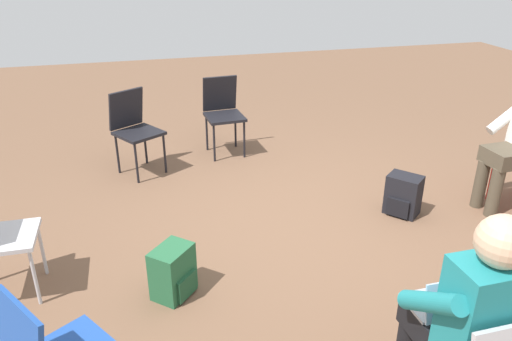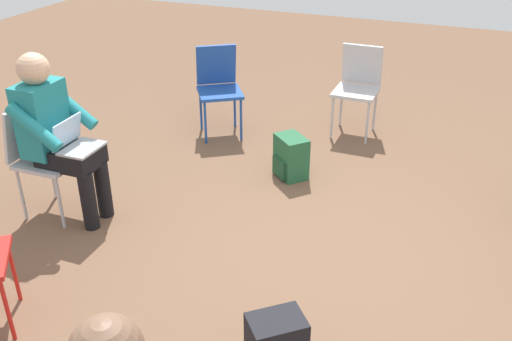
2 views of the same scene
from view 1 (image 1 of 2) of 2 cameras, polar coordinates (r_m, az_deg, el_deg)
name	(u,v)px [view 1 (image 1 of 2)]	position (r m, az deg, el deg)	size (l,w,h in m)	color
ground_plane	(300,231)	(4.20, 5.04, -6.85)	(14.00, 14.00, 0.00)	brown
chair_southwest	(134,126)	(5.20, -13.75, 4.97)	(0.58, 0.56, 0.85)	black
chair_west	(223,110)	(5.57, -3.82, 6.94)	(0.46, 0.43, 0.85)	black
person_with_laptop	(468,314)	(2.48, 23.03, -14.83)	(0.52, 0.49, 1.24)	black
backpack_near_laptop_user	(403,197)	(4.55, 16.45, -2.93)	(0.34, 0.33, 0.36)	black
backpack_by_empty_chair	(173,274)	(3.47, -9.47, -11.62)	(0.34, 0.34, 0.36)	#235B38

